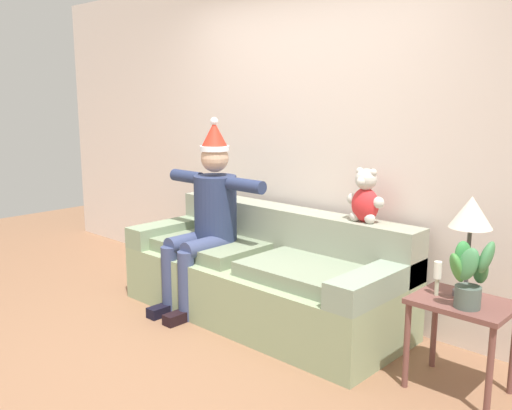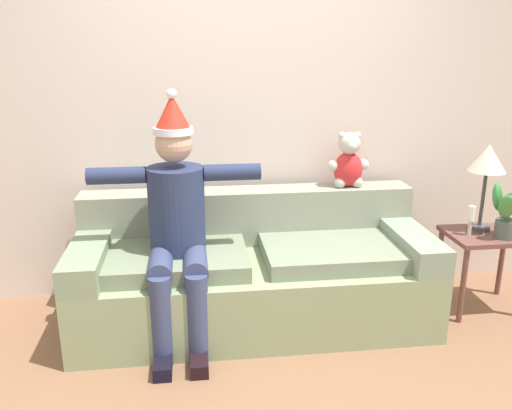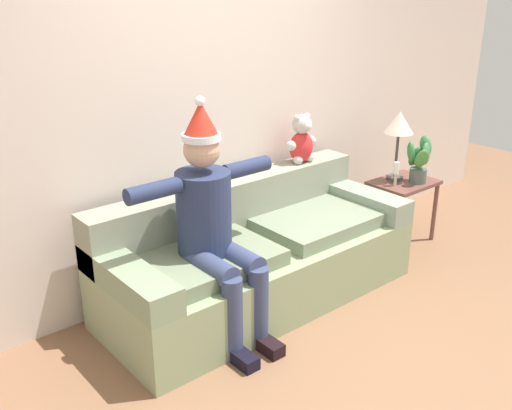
{
  "view_description": "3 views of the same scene",
  "coord_description": "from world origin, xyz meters",
  "px_view_note": "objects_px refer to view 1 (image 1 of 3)",
  "views": [
    {
      "loc": [
        2.77,
        -2.02,
        1.68
      ],
      "look_at": [
        -0.04,
        0.97,
        0.87
      ],
      "focal_mm": 39.35,
      "sensor_mm": 36.0,
      "label": 1
    },
    {
      "loc": [
        -0.38,
        -2.12,
        1.75
      ],
      "look_at": [
        -0.0,
        0.85,
        0.83
      ],
      "focal_mm": 36.93,
      "sensor_mm": 36.0,
      "label": 2
    },
    {
      "loc": [
        -2.36,
        -1.79,
        2.13
      ],
      "look_at": [
        -0.06,
        0.95,
        0.74
      ],
      "focal_mm": 40.84,
      "sensor_mm": 36.0,
      "label": 3
    }
  ],
  "objects_px": {
    "person_seated": "(207,214)",
    "candle_tall": "(438,274)",
    "couch": "(265,275)",
    "side_table": "(462,316)",
    "teddy_bear": "(365,198)",
    "table_lamp": "(471,217)",
    "potted_plant": "(470,274)"
  },
  "relations": [
    {
      "from": "table_lamp",
      "to": "candle_tall",
      "type": "relative_size",
      "value": 2.91
    },
    {
      "from": "couch",
      "to": "potted_plant",
      "type": "xyz_separation_m",
      "value": [
        1.63,
        -0.16,
        0.42
      ]
    },
    {
      "from": "side_table",
      "to": "teddy_bear",
      "type": "bearing_deg",
      "value": 158.53
    },
    {
      "from": "person_seated",
      "to": "potted_plant",
      "type": "distance_m",
      "value": 2.11
    },
    {
      "from": "couch",
      "to": "teddy_bear",
      "type": "distance_m",
      "value": 0.99
    },
    {
      "from": "side_table",
      "to": "potted_plant",
      "type": "distance_m",
      "value": 0.31
    },
    {
      "from": "side_table",
      "to": "potted_plant",
      "type": "height_order",
      "value": "potted_plant"
    },
    {
      "from": "person_seated",
      "to": "candle_tall",
      "type": "distance_m",
      "value": 1.9
    },
    {
      "from": "side_table",
      "to": "potted_plant",
      "type": "bearing_deg",
      "value": -54.46
    },
    {
      "from": "person_seated",
      "to": "candle_tall",
      "type": "xyz_separation_m",
      "value": [
        1.9,
        0.07,
        -0.09
      ]
    },
    {
      "from": "teddy_bear",
      "to": "potted_plant",
      "type": "height_order",
      "value": "teddy_bear"
    },
    {
      "from": "candle_tall",
      "to": "person_seated",
      "type": "bearing_deg",
      "value": -177.79
    },
    {
      "from": "couch",
      "to": "side_table",
      "type": "height_order",
      "value": "couch"
    },
    {
      "from": "couch",
      "to": "table_lamp",
      "type": "distance_m",
      "value": 1.69
    },
    {
      "from": "potted_plant",
      "to": "candle_tall",
      "type": "xyz_separation_m",
      "value": [
        -0.21,
        0.07,
        -0.07
      ]
    },
    {
      "from": "couch",
      "to": "potted_plant",
      "type": "distance_m",
      "value": 1.69
    },
    {
      "from": "potted_plant",
      "to": "couch",
      "type": "bearing_deg",
      "value": 174.58
    },
    {
      "from": "candle_tall",
      "to": "teddy_bear",
      "type": "bearing_deg",
      "value": 153.35
    },
    {
      "from": "person_seated",
      "to": "table_lamp",
      "type": "bearing_deg",
      "value": 4.94
    },
    {
      "from": "teddy_bear",
      "to": "table_lamp",
      "type": "relative_size",
      "value": 0.66
    },
    {
      "from": "couch",
      "to": "side_table",
      "type": "xyz_separation_m",
      "value": [
        1.57,
        -0.07,
        0.13
      ]
    },
    {
      "from": "couch",
      "to": "candle_tall",
      "type": "bearing_deg",
      "value": -3.58
    },
    {
      "from": "couch",
      "to": "person_seated",
      "type": "height_order",
      "value": "person_seated"
    },
    {
      "from": "potted_plant",
      "to": "candle_tall",
      "type": "bearing_deg",
      "value": 162.63
    },
    {
      "from": "potted_plant",
      "to": "side_table",
      "type": "bearing_deg",
      "value": 125.54
    },
    {
      "from": "couch",
      "to": "table_lamp",
      "type": "xyz_separation_m",
      "value": [
        1.55,
        0.01,
        0.69
      ]
    },
    {
      "from": "couch",
      "to": "table_lamp",
      "type": "height_order",
      "value": "table_lamp"
    },
    {
      "from": "person_seated",
      "to": "candle_tall",
      "type": "height_order",
      "value": "person_seated"
    },
    {
      "from": "couch",
      "to": "person_seated",
      "type": "xyz_separation_m",
      "value": [
        -0.47,
        -0.16,
        0.44
      ]
    },
    {
      "from": "person_seated",
      "to": "candle_tall",
      "type": "bearing_deg",
      "value": 2.21
    },
    {
      "from": "candle_tall",
      "to": "table_lamp",
      "type": "bearing_deg",
      "value": 38.74
    },
    {
      "from": "candle_tall",
      "to": "couch",
      "type": "bearing_deg",
      "value": 176.42
    }
  ]
}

